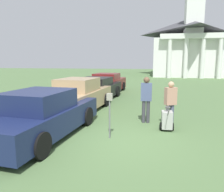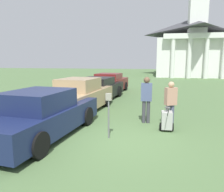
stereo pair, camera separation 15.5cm
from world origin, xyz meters
name	(u,v)px [view 1 (the left image)]	position (x,y,z in m)	size (l,w,h in m)	color
ground_plane	(117,140)	(0.00, 0.00, 0.00)	(120.00, 120.00, 0.00)	#517042
parked_car_navy	(42,115)	(-2.41, -0.09, 0.69)	(2.38, 5.01, 1.51)	#19234C
parked_car_tan	(79,96)	(-2.41, 3.51, 0.74)	(2.27, 4.78, 1.61)	tan
parked_car_black	(96,89)	(-2.41, 6.63, 0.67)	(2.44, 5.40, 1.42)	black
parked_car_maroon	(107,83)	(-2.41, 10.08, 0.70)	(2.37, 4.77, 1.47)	maroon
parking_meter	(110,107)	(-0.25, 0.12, 1.00)	(0.18, 0.09, 1.44)	slate
person_worker	(146,97)	(0.81, 2.13, 1.04)	(0.43, 0.24, 1.81)	#3F3F47
person_supervisor	(170,101)	(1.71, 1.83, 0.95)	(0.47, 0.39, 1.68)	#515670
equipment_cart	(167,120)	(1.57, 1.26, 0.39)	(0.48, 0.99, 1.00)	#B2B2AD
church	(186,46)	(6.57, 34.53, 5.02)	(11.29, 18.40, 20.34)	white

